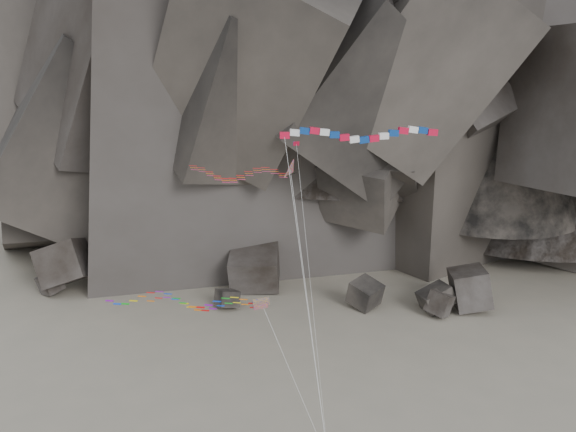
# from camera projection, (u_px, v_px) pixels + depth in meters

# --- Properties ---
(headland) EXTENTS (110.00, 70.00, 84.00)m
(headland) POSITION_uv_depth(u_px,v_px,m) (326.00, 21.00, 106.98)
(headland) COLOR #4A433D
(headland) RESTS_ON ground
(boulder_field) EXTENTS (66.28, 15.69, 9.00)m
(boulder_field) POSITION_uv_depth(u_px,v_px,m) (239.00, 280.00, 83.24)
(boulder_field) COLOR #47423F
(boulder_field) RESTS_ON ground
(delta_kite) EXTENTS (12.92, 7.23, 23.71)m
(delta_kite) POSITION_uv_depth(u_px,v_px,m) (234.00, 173.00, 47.09)
(delta_kite) COLOR red
(delta_kite) RESTS_ON ground
(banner_kite) EXTENTS (12.91, 8.55, 26.14)m
(banner_kite) POSITION_uv_depth(u_px,v_px,m) (359.00, 135.00, 45.67)
(banner_kite) COLOR red
(banner_kite) RESTS_ON ground
(parafoil_kite) EXTENTS (19.35, 3.27, 12.80)m
(parafoil_kite) POSITION_uv_depth(u_px,v_px,m) (178.00, 300.00, 46.19)
(parafoil_kite) COLOR #F1B30D
(parafoil_kite) RESTS_ON ground
(pennant_kite) EXTENTS (3.68, 8.76, 24.68)m
(pennant_kite) POSITION_uv_depth(u_px,v_px,m) (303.00, 216.00, 47.25)
(pennant_kite) COLOR red
(pennant_kite) RESTS_ON ground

